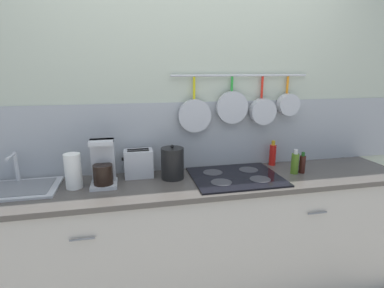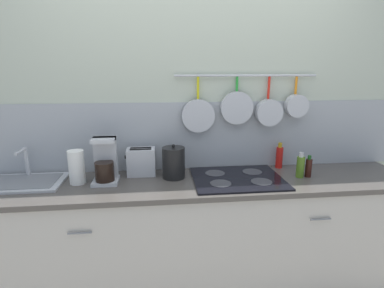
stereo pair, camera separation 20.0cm
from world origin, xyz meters
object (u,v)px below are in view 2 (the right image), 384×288
paper_towel_roll (77,167)px  bottle_vinegar (279,157)px  bottle_sesame_oil (308,167)px  toaster (141,162)px  kettle (174,163)px  bottle_cooking_wine (300,166)px  coffee_maker (105,164)px

paper_towel_roll → bottle_vinegar: size_ratio=1.14×
bottle_vinegar → bottle_sesame_oil: 0.25m
bottle_sesame_oil → toaster: bearing=171.5°
kettle → bottle_sesame_oil: 0.97m
paper_towel_roll → bottle_vinegar: (1.49, 0.17, -0.03)m
kettle → bottle_cooking_wine: size_ratio=1.34×
toaster → bottle_vinegar: size_ratio=1.08×
paper_towel_roll → toaster: 0.44m
paper_towel_roll → kettle: bearing=3.3°
kettle → bottle_vinegar: 0.84m
bottle_vinegar → paper_towel_roll: bearing=-173.6°
kettle → coffee_maker: bearing=-176.4°
paper_towel_roll → kettle: (0.65, 0.04, -0.00)m
paper_towel_roll → coffee_maker: 0.19m
bottle_vinegar → kettle: bearing=-171.2°
bottle_cooking_wine → kettle: bearing=174.4°
kettle → bottle_cooking_wine: (0.90, -0.09, -0.03)m
kettle → bottle_sesame_oil: size_ratio=1.54×
bottle_vinegar → bottle_cooking_wine: size_ratio=1.10×
toaster → kettle: 0.25m
bottle_vinegar → coffee_maker: bearing=-173.0°
paper_towel_roll → bottle_sesame_oil: bearing=-1.8°
bottle_cooking_wine → coffee_maker: bearing=177.6°
paper_towel_roll → kettle: 0.66m
kettle → paper_towel_roll: bearing=-176.7°
toaster → bottle_vinegar: bearing=2.2°
coffee_maker → bottle_cooking_wine: 1.37m
bottle_cooking_wine → paper_towel_roll: bearing=178.1°
coffee_maker → kettle: bearing=3.6°
kettle → bottle_vinegar: kettle is taller
kettle → bottle_vinegar: (0.83, 0.13, -0.02)m
kettle → bottle_cooking_wine: bearing=-5.6°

